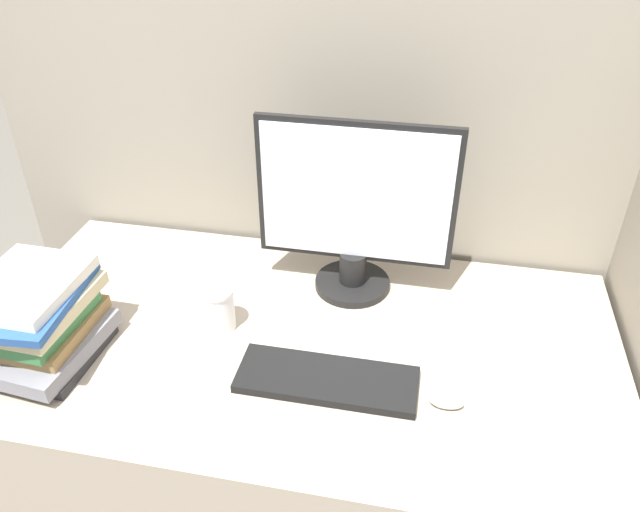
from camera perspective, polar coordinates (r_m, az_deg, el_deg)
The scene contains 8 objects.
cubicle_panel_rear at distance 1.83m, azimuth 1.00°, elevation 2.47°, with size 1.91×0.04×1.63m.
desk at distance 1.77m, azimuth -1.91°, elevation -16.97°, with size 1.51×0.82×0.78m.
monitor at distance 1.53m, azimuth 3.21°, elevation 3.90°, with size 0.49×0.20×0.46m.
keyboard at distance 1.38m, azimuth 0.65°, elevation -11.24°, with size 0.39×0.14×0.02m.
mouse at distance 1.35m, azimuth 11.48°, elevation -12.87°, with size 0.07×0.04×0.03m.
coffee_cup at distance 1.51m, azimuth -9.31°, elevation -4.74°, with size 0.08×0.08×0.11m.
book_stack at distance 1.52m, azimuth -24.39°, elevation -5.37°, with size 0.25×0.30×0.20m.
paper_pile at distance 1.41m, azimuth 19.06°, elevation -12.17°, with size 0.21×0.28×0.02m.
Camera 1 is at (0.28, -0.68, 1.76)m, focal length 35.00 mm.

